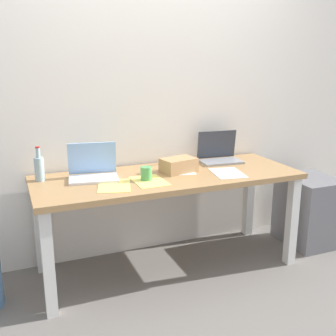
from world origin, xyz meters
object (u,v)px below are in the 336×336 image
at_px(laptop_right, 219,155).
at_px(filing_cabinet, 308,210).
at_px(coffee_mug, 146,174).
at_px(desk, 168,187).
at_px(computer_mouse, 182,162).
at_px(cardboard_box, 179,165).
at_px(laptop_left, 93,171).
at_px(beer_bottle, 39,168).

distance_m(laptop_right, filing_cabinet, 0.94).
distance_m(laptop_right, coffee_mug, 0.78).
distance_m(desk, computer_mouse, 0.34).
bearing_deg(cardboard_box, laptop_left, 174.25).
distance_m(desk, laptop_right, 0.59).
distance_m(computer_mouse, filing_cabinet, 1.20).
relative_size(desk, cardboard_box, 7.74).
bearing_deg(laptop_left, beer_bottle, 165.90).
distance_m(laptop_left, cardboard_box, 0.63).
distance_m(desk, filing_cabinet, 1.34).
xyz_separation_m(beer_bottle, computer_mouse, (1.09, 0.05, -0.07)).
relative_size(beer_bottle, cardboard_box, 0.97).
bearing_deg(computer_mouse, cardboard_box, -145.95).
xyz_separation_m(laptop_right, beer_bottle, (-1.41, -0.01, 0.03)).
distance_m(desk, coffee_mug, 0.25).
height_order(laptop_left, laptop_right, same).
bearing_deg(laptop_right, desk, -159.23).
distance_m(beer_bottle, cardboard_box, 0.99).
bearing_deg(computer_mouse, desk, -158.01).
relative_size(laptop_left, coffee_mug, 3.88).
xyz_separation_m(computer_mouse, cardboard_box, (-0.12, -0.20, 0.04)).
height_order(laptop_right, computer_mouse, laptop_right).
height_order(desk, beer_bottle, beer_bottle).
bearing_deg(cardboard_box, filing_cabinet, -3.97).
bearing_deg(beer_bottle, desk, -12.34).
bearing_deg(laptop_left, coffee_mug, -27.77).
bearing_deg(laptop_right, filing_cabinet, -17.99).
height_order(computer_mouse, filing_cabinet, computer_mouse).
xyz_separation_m(desk, filing_cabinet, (1.29, -0.04, -0.36)).
bearing_deg(coffee_mug, beer_bottle, 158.93).
height_order(cardboard_box, filing_cabinet, cardboard_box).
height_order(laptop_left, computer_mouse, laptop_left).
xyz_separation_m(laptop_right, computer_mouse, (-0.32, 0.04, -0.04)).
height_order(beer_bottle, computer_mouse, beer_bottle).
bearing_deg(laptop_left, computer_mouse, 10.29).
bearing_deg(laptop_left, laptop_right, 5.37).
xyz_separation_m(coffee_mug, filing_cabinet, (1.48, 0.03, -0.50)).
height_order(cardboard_box, coffee_mug, cardboard_box).
bearing_deg(beer_bottle, laptop_right, 0.46).
bearing_deg(filing_cabinet, computer_mouse, 165.37).
relative_size(desk, laptop_left, 5.24).
distance_m(computer_mouse, cardboard_box, 0.23).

